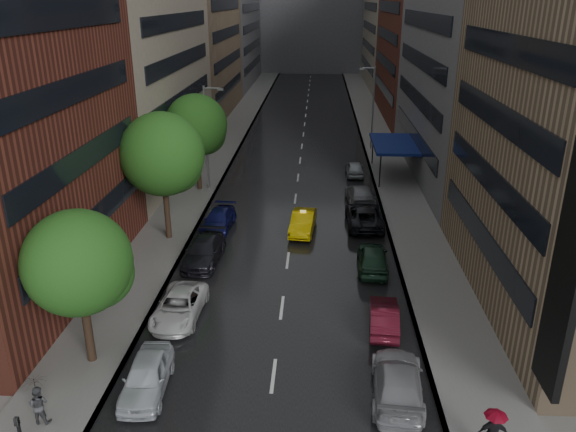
{
  "coord_description": "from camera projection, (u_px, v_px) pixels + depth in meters",
  "views": [
    {
      "loc": [
        1.8,
        -17.02,
        16.07
      ],
      "look_at": [
        0.0,
        16.29,
        3.0
      ],
      "focal_mm": 35.0,
      "sensor_mm": 36.0,
      "label": 1
    }
  ],
  "objects": [
    {
      "name": "taxi",
      "position": [
        303.0,
        222.0,
        40.85
      ],
      "size": [
        2.01,
        4.69,
        1.5
      ],
      "primitive_type": "imported",
      "rotation": [
        0.0,
        0.0,
        -0.09
      ],
      "color": "yellow",
      "rests_on": "ground"
    },
    {
      "name": "street_lamp_right",
      "position": [
        372.0,
        106.0,
        61.44
      ],
      "size": [
        1.74,
        0.22,
        9.0
      ],
      "color": "gray",
      "rests_on": "sidewalk_right"
    },
    {
      "name": "tree_near",
      "position": [
        78.0,
        263.0,
        24.57
      ],
      "size": [
        4.76,
        4.76,
        7.59
      ],
      "color": "#382619",
      "rests_on": "ground"
    },
    {
      "name": "awning",
      "position": [
        394.0,
        144.0,
        52.72
      ],
      "size": [
        4.0,
        8.0,
        3.12
      ],
      "color": "navy",
      "rests_on": "sidewalk_right"
    },
    {
      "name": "road",
      "position": [
        303.0,
        138.0,
        68.26
      ],
      "size": [
        14.0,
        140.0,
        0.01
      ],
      "primitive_type": "cube",
      "color": "black",
      "rests_on": "ground"
    },
    {
      "name": "street_lamp_left",
      "position": [
        207.0,
        136.0,
        48.27
      ],
      "size": [
        1.74,
        0.22,
        9.0
      ],
      "color": "gray",
      "rests_on": "sidewalk_left"
    },
    {
      "name": "parked_cars_left",
      "position": [
        193.0,
        275.0,
        33.15
      ],
      "size": [
        2.48,
        23.15,
        1.52
      ],
      "color": "silver",
      "rests_on": "ground"
    },
    {
      "name": "sidewalk_left",
      "position": [
        230.0,
        137.0,
        68.68
      ],
      "size": [
        4.0,
        140.0,
        0.15
      ],
      "primitive_type": "cube",
      "color": "gray",
      "rests_on": "ground"
    },
    {
      "name": "ped_red_umbrella",
      "position": [
        494.0,
        429.0,
        20.49
      ],
      "size": [
        1.13,
        0.82,
        2.01
      ],
      "color": "black",
      "rests_on": "sidewalk_right"
    },
    {
      "name": "tree_far",
      "position": [
        196.0,
        125.0,
        47.84
      ],
      "size": [
        5.34,
        5.34,
        8.52
      ],
      "color": "#382619",
      "rests_on": "ground"
    },
    {
      "name": "ped_black_umbrella",
      "position": [
        37.0,
        397.0,
        22.08
      ],
      "size": [
        0.96,
        0.98,
        2.09
      ],
      "color": "#434448",
      "rests_on": "sidewalk_left"
    },
    {
      "name": "tree_mid",
      "position": [
        162.0,
        154.0,
        37.6
      ],
      "size": [
        5.69,
        5.69,
        9.07
      ],
      "color": "#382619",
      "rests_on": "ground"
    },
    {
      "name": "buildings_right",
      "position": [
        429.0,
        6.0,
        68.25
      ],
      "size": [
        8.05,
        109.1,
        36.0
      ],
      "color": "#937A5B",
      "rests_on": "ground"
    },
    {
      "name": "parked_cars_right",
      "position": [
        368.0,
        237.0,
        38.33
      ],
      "size": [
        2.74,
        36.96,
        1.59
      ],
      "color": "#97979C",
      "rests_on": "ground"
    },
    {
      "name": "sidewalk_right",
      "position": [
        377.0,
        139.0,
        67.78
      ],
      "size": [
        4.0,
        140.0,
        0.15
      ],
      "primitive_type": "cube",
      "color": "gray",
      "rests_on": "ground"
    }
  ]
}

